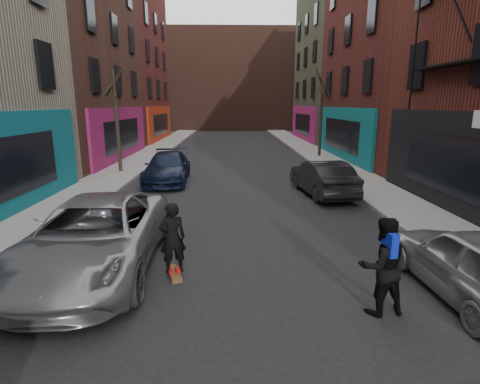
{
  "coord_description": "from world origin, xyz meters",
  "views": [
    {
      "loc": [
        -0.11,
        -2.48,
        3.73
      ],
      "look_at": [
        0.11,
        6.53,
        1.6
      ],
      "focal_mm": 28.0,
      "sensor_mm": 36.0,
      "label": 1
    }
  ],
  "objects_px": {
    "parked_right_end": "(322,178)",
    "skateboard": "(174,274)",
    "parked_left_far": "(95,236)",
    "pedestrian": "(382,266)",
    "tree_left_far": "(116,111)",
    "parked_right_far": "(476,264)",
    "tree_right_far": "(322,107)",
    "parked_left_end": "(168,168)",
    "skateboarder": "(173,238)"
  },
  "relations": [
    {
      "from": "parked_right_far",
      "to": "pedestrian",
      "type": "bearing_deg",
      "value": 10.12
    },
    {
      "from": "parked_left_end",
      "to": "pedestrian",
      "type": "bearing_deg",
      "value": -66.53
    },
    {
      "from": "tree_left_far",
      "to": "parked_right_far",
      "type": "bearing_deg",
      "value": -52.17
    },
    {
      "from": "tree_right_far",
      "to": "parked_left_end",
      "type": "height_order",
      "value": "tree_right_far"
    },
    {
      "from": "tree_right_far",
      "to": "skateboard",
      "type": "bearing_deg",
      "value": -112.01
    },
    {
      "from": "tree_left_far",
      "to": "pedestrian",
      "type": "height_order",
      "value": "tree_left_far"
    },
    {
      "from": "skateboarder",
      "to": "parked_right_end",
      "type": "bearing_deg",
      "value": -142.88
    },
    {
      "from": "tree_left_far",
      "to": "parked_left_end",
      "type": "distance_m",
      "value": 4.7
    },
    {
      "from": "parked_left_end",
      "to": "parked_right_far",
      "type": "relative_size",
      "value": 1.16
    },
    {
      "from": "tree_left_far",
      "to": "skateboard",
      "type": "height_order",
      "value": "tree_left_far"
    },
    {
      "from": "pedestrian",
      "to": "parked_right_far",
      "type": "bearing_deg",
      "value": -177.25
    },
    {
      "from": "tree_right_far",
      "to": "parked_right_end",
      "type": "distance_m",
      "value": 11.86
    },
    {
      "from": "parked_right_far",
      "to": "parked_right_end",
      "type": "relative_size",
      "value": 0.96
    },
    {
      "from": "tree_right_far",
      "to": "parked_right_far",
      "type": "xyz_separation_m",
      "value": [
        -1.6,
        -19.91,
        -2.81
      ]
    },
    {
      "from": "tree_right_far",
      "to": "parked_left_end",
      "type": "distance_m",
      "value": 12.95
    },
    {
      "from": "parked_left_end",
      "to": "skateboard",
      "type": "height_order",
      "value": "parked_left_end"
    },
    {
      "from": "skateboarder",
      "to": "pedestrian",
      "type": "height_order",
      "value": "pedestrian"
    },
    {
      "from": "parked_left_far",
      "to": "pedestrian",
      "type": "relative_size",
      "value": 3.21
    },
    {
      "from": "parked_left_far",
      "to": "parked_left_end",
      "type": "relative_size",
      "value": 1.19
    },
    {
      "from": "parked_right_far",
      "to": "tree_left_far",
      "type": "bearing_deg",
      "value": -54.41
    },
    {
      "from": "parked_left_end",
      "to": "tree_right_far",
      "type": "bearing_deg",
      "value": 39.54
    },
    {
      "from": "tree_right_far",
      "to": "pedestrian",
      "type": "height_order",
      "value": "tree_right_far"
    },
    {
      "from": "tree_right_far",
      "to": "pedestrian",
      "type": "relative_size",
      "value": 3.75
    },
    {
      "from": "skateboard",
      "to": "parked_right_end",
      "type": "bearing_deg",
      "value": 37.12
    },
    {
      "from": "tree_left_far",
      "to": "skateboard",
      "type": "xyz_separation_m",
      "value": [
        4.81,
        -12.78,
        -3.33
      ]
    },
    {
      "from": "skateboarder",
      "to": "parked_right_far",
      "type": "bearing_deg",
      "value": 150.46
    },
    {
      "from": "parked_left_end",
      "to": "parked_right_far",
      "type": "bearing_deg",
      "value": -58.17
    },
    {
      "from": "parked_right_end",
      "to": "skateboard",
      "type": "xyz_separation_m",
      "value": [
        -5.09,
        -7.53,
        -0.68
      ]
    },
    {
      "from": "skateboard",
      "to": "parked_left_far",
      "type": "bearing_deg",
      "value": 148.6
    },
    {
      "from": "tree_left_far",
      "to": "skateboarder",
      "type": "relative_size",
      "value": 4.1
    },
    {
      "from": "skateboard",
      "to": "skateboarder",
      "type": "height_order",
      "value": "skateboarder"
    },
    {
      "from": "parked_left_far",
      "to": "skateboarder",
      "type": "distance_m",
      "value": 1.86
    },
    {
      "from": "skateboarder",
      "to": "tree_left_far",
      "type": "bearing_deg",
      "value": -88.19
    },
    {
      "from": "parked_right_end",
      "to": "skateboarder",
      "type": "xyz_separation_m",
      "value": [
        -5.09,
        -7.53,
        0.16
      ]
    },
    {
      "from": "tree_right_far",
      "to": "parked_right_end",
      "type": "xyz_separation_m",
      "value": [
        -2.5,
        -11.25,
        -2.8
      ]
    },
    {
      "from": "parked_right_end",
      "to": "skateboard",
      "type": "height_order",
      "value": "parked_right_end"
    },
    {
      "from": "tree_right_far",
      "to": "parked_right_far",
      "type": "height_order",
      "value": "tree_right_far"
    },
    {
      "from": "parked_right_end",
      "to": "skateboard",
      "type": "bearing_deg",
      "value": 48.81
    },
    {
      "from": "skateboard",
      "to": "pedestrian",
      "type": "xyz_separation_m",
      "value": [
        3.96,
        -1.58,
        0.87
      ]
    },
    {
      "from": "tree_left_far",
      "to": "parked_right_end",
      "type": "xyz_separation_m",
      "value": [
        9.9,
        -5.25,
        -2.65
      ]
    },
    {
      "from": "parked_right_far",
      "to": "skateboarder",
      "type": "height_order",
      "value": "skateboarder"
    },
    {
      "from": "parked_left_end",
      "to": "skateboarder",
      "type": "bearing_deg",
      "value": -82.47
    },
    {
      "from": "pedestrian",
      "to": "skateboard",
      "type": "bearing_deg",
      "value": -31.29
    },
    {
      "from": "parked_left_end",
      "to": "parked_right_far",
      "type": "xyz_separation_m",
      "value": [
        7.8,
        -11.46,
        0.01
      ]
    },
    {
      "from": "parked_left_far",
      "to": "pedestrian",
      "type": "xyz_separation_m",
      "value": [
        5.78,
        -1.98,
        0.11
      ]
    },
    {
      "from": "tree_left_far",
      "to": "tree_right_far",
      "type": "xyz_separation_m",
      "value": [
        12.4,
        6.0,
        0.15
      ]
    },
    {
      "from": "parked_right_far",
      "to": "pedestrian",
      "type": "relative_size",
      "value": 2.34
    },
    {
      "from": "tree_left_far",
      "to": "parked_right_far",
      "type": "relative_size",
      "value": 1.53
    },
    {
      "from": "parked_right_far",
      "to": "skateboarder",
      "type": "xyz_separation_m",
      "value": [
        -5.99,
        1.13,
        0.17
      ]
    },
    {
      "from": "tree_right_far",
      "to": "skateboarder",
      "type": "height_order",
      "value": "tree_right_far"
    }
  ]
}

